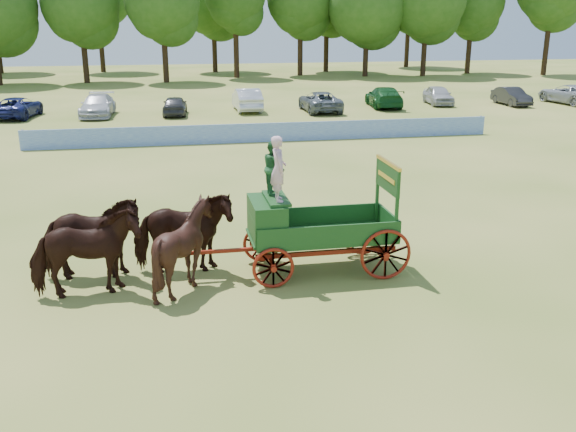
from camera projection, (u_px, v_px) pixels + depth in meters
The scene contains 8 objects.
ground at pixel (396, 252), 19.02m from camera, with size 160.00×160.00×0.00m, color #AA9A4D.
horse_lead_left at pixel (86, 253), 15.71m from camera, with size 1.22×2.68×2.26m, color black.
horse_lead_right at pixel (90, 239), 16.74m from camera, with size 1.22×2.68×2.26m, color black.
horse_wheel_left at pixel (184, 247), 16.14m from camera, with size 1.83×2.05×2.26m, color black.
horse_wheel_right at pixel (183, 233), 17.18m from camera, with size 1.22×2.68×2.26m, color black.
farm_dray at pixel (295, 215), 17.06m from camera, with size 5.99×2.00×3.83m.
sponsor_banner at pixel (267, 132), 35.56m from camera, with size 26.00×0.08×1.05m, color blue.
parked_cars at pixel (301, 100), 47.48m from camera, with size 59.06×7.35×1.65m.
Camera 1 is at (-6.51, -16.91, 6.69)m, focal length 40.00 mm.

